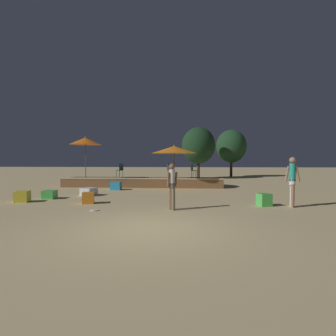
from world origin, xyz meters
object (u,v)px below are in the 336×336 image
Objects in this scene: patio_umbrella_1 at (174,150)px; cube_seat_3 at (89,192)px; patio_umbrella_0 at (85,141)px; background_tree_1 at (198,146)px; cube_seat_4 at (22,197)px; bistro_chair_0 at (170,169)px; bistro_chair_2 at (120,169)px; frisbee_disc at (94,210)px; cube_seat_0 at (116,186)px; person_1 at (172,185)px; cube_seat_1 at (50,195)px; background_tree_0 at (231,146)px; cube_seat_5 at (88,198)px; bistro_chair_1 at (193,169)px; person_0 at (292,179)px; cube_seat_2 at (264,200)px.

patio_umbrella_1 is 6.05m from cube_seat_3.
background_tree_1 is at bearing 49.78° from patio_umbrella_0.
cube_seat_4 is (-2.04, -2.19, 0.04)m from cube_seat_3.
cube_seat_4 is 0.70× the size of bistro_chair_0.
bistro_chair_2 reaches higher than frisbee_disc.
cube_seat_0 is 0.36× the size of person_1.
cube_seat_1 is 0.11× the size of background_tree_0.
cube_seat_3 is (-0.67, -2.58, -0.05)m from cube_seat_0.
cube_seat_0 is at bearing 92.55° from cube_seat_5.
background_tree_1 is (0.68, 8.32, 2.01)m from bistro_chair_1.
patio_umbrella_0 is 3.68× the size of bistro_chair_2.
bistro_chair_2 is at bearing 60.01° from person_0.
background_tree_1 is (5.31, 10.13, 2.95)m from cube_seat_0.
patio_umbrella_0 is at bearing -130.22° from background_tree_1.
person_0 is at bearing 9.89° from frisbee_disc.
bistro_chair_1 is at bearing 37.73° from person_0.
cube_seat_5 is 8.04m from person_0.
background_tree_0 is (8.69, 18.04, 3.03)m from cube_seat_5.
patio_umbrella_0 is 1.75× the size of person_0.
background_tree_1 is (5.57, 8.05, 2.01)m from bistro_chair_2.
person_0 reaches higher than cube_seat_3.
patio_umbrella_0 is at bearing 153.97° from cube_seat_0.
cube_seat_0 is (-3.42, -1.27, -2.20)m from patio_umbrella_1.
cube_seat_5 is 0.34× the size of person_1.
cube_seat_0 is at bearing 145.37° from cube_seat_2.
cube_seat_4 is 1.12× the size of cube_seat_5.
cube_seat_2 is 9.95m from cube_seat_4.
cube_seat_3 is 14.36m from background_tree_1.
patio_umbrella_1 is 8.89m from cube_seat_4.
person_0 is 0.38× the size of background_tree_0.
person_1 is at bearing 111.84° from person_0.
patio_umbrella_0 is at bearing -126.35° from bistro_chair_2.
background_tree_0 is at bearing 67.96° from frisbee_disc.
background_tree_0 is at bearing 65.06° from patio_umbrella_1.
cube_seat_0 is 1.05× the size of cube_seat_5.
patio_umbrella_1 is at bearing -33.80° from person_1.
bistro_chair_0 is at bearing 34.27° from cube_seat_0.
background_tree_1 is (1.89, 8.85, 0.75)m from patio_umbrella_1.
background_tree_0 is (4.29, 11.29, 2.08)m from bistro_chair_1.
cube_seat_4 is at bearing 113.01° from bistro_chair_1.
bistro_chair_0 is (-0.63, 8.17, 0.30)m from person_1.
cube_seat_2 is 18.42m from background_tree_0.
bistro_chair_1 reaches higher than cube_seat_4.
patio_umbrella_1 is 4.94× the size of cube_seat_0.
patio_umbrella_1 is 4.61× the size of cube_seat_4.
cube_seat_2 is at bearing 160.44° from bistro_chair_0.
person_0 reaches higher than frisbee_disc.
bistro_chair_0 reaches higher than frisbee_disc.
cube_seat_0 is 4.95m from cube_seat_5.
cube_seat_5 is at bearing 179.59° from cube_seat_2.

